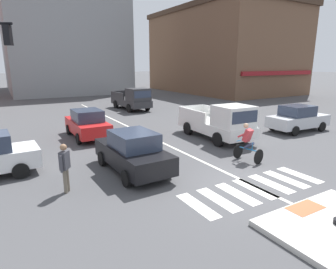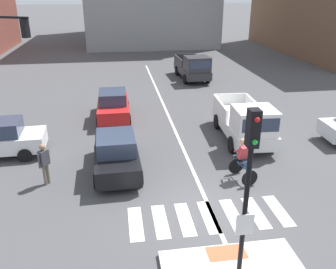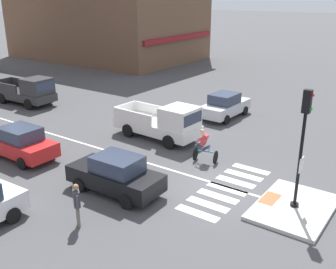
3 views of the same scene
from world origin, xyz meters
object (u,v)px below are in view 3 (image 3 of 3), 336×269
object	(u,v)px
car_silver_cross_right	(225,106)
cyclist	(204,145)
car_black_westbound_near	(116,174)
pedestrian_at_curb_left	(77,202)
pickup_truck_charcoal_eastbound_distant	(28,92)
signal_pole	(303,139)
car_red_westbound_far	(20,143)
pickup_truck_white_eastbound_mid	(164,123)

from	to	relation	value
car_silver_cross_right	cyclist	size ratio (longest dim) A/B	2.47
car_black_westbound_near	pedestrian_at_curb_left	world-z (taller)	pedestrian_at_curb_left
car_black_westbound_near	cyclist	distance (m)	5.03
car_silver_cross_right	pedestrian_at_curb_left	xyz separation A→B (m)	(-14.61, -1.89, 0.17)
pickup_truck_charcoal_eastbound_distant	pedestrian_at_curb_left	size ratio (longest dim) A/B	3.10
signal_pole	pedestrian_at_curb_left	xyz separation A→B (m)	(-5.63, 5.89, -1.92)
pickup_truck_charcoal_eastbound_distant	car_silver_cross_right	bearing A→B (deg)	-67.21
car_red_westbound_far	signal_pole	bearing A→B (deg)	-76.76
pickup_truck_charcoal_eastbound_distant	pickup_truck_white_eastbound_mid	xyz separation A→B (m)	(-0.15, -12.46, 0.00)
car_silver_cross_right	pedestrian_at_curb_left	size ratio (longest dim) A/B	2.49
car_black_westbound_near	car_silver_cross_right	xyz separation A→B (m)	(11.92, 1.25, 0.00)
car_red_westbound_far	pedestrian_at_curb_left	distance (m)	7.46
car_black_westbound_near	car_red_westbound_far	xyz separation A→B (m)	(-0.09, 6.35, 0.00)
signal_pole	car_red_westbound_far	distance (m)	13.40
pickup_truck_white_eastbound_mid	pedestrian_at_curb_left	world-z (taller)	pickup_truck_white_eastbound_mid
signal_pole	car_red_westbound_far	size ratio (longest dim) A/B	1.11
signal_pole	cyclist	distance (m)	5.86
signal_pole	car_silver_cross_right	xyz separation A→B (m)	(8.98, 7.78, -2.09)
signal_pole	cyclist	xyz separation A→B (m)	(1.90, 5.16, -2.03)
car_black_westbound_near	pickup_truck_white_eastbound_mid	distance (m)	6.53
car_red_westbound_far	pedestrian_at_curb_left	size ratio (longest dim) A/B	2.46
car_red_westbound_far	pickup_truck_charcoal_eastbound_distant	size ratio (longest dim) A/B	0.79
car_black_westbound_near	car_silver_cross_right	bearing A→B (deg)	5.97
car_silver_cross_right	pedestrian_at_curb_left	bearing A→B (deg)	-172.62
car_silver_cross_right	pickup_truck_white_eastbound_mid	world-z (taller)	pickup_truck_white_eastbound_mid
car_silver_cross_right	car_red_westbound_far	world-z (taller)	same
car_silver_cross_right	cyclist	bearing A→B (deg)	-159.70
pickup_truck_white_eastbound_mid	cyclist	size ratio (longest dim) A/B	3.09
signal_pole	pickup_truck_white_eastbound_mid	xyz separation A→B (m)	(3.25, 8.60, -1.92)
pedestrian_at_curb_left	cyclist	bearing A→B (deg)	-5.52
car_red_westbound_far	cyclist	distance (m)	9.16
car_black_westbound_near	pickup_truck_white_eastbound_mid	size ratio (longest dim) A/B	0.80
pedestrian_at_curb_left	pickup_truck_charcoal_eastbound_distant	bearing A→B (deg)	59.24
cyclist	pedestrian_at_curb_left	xyz separation A→B (m)	(-7.53, 0.73, 0.11)
car_black_westbound_near	cyclist	size ratio (longest dim) A/B	2.47
pickup_truck_charcoal_eastbound_distant	pedestrian_at_curb_left	world-z (taller)	pickup_truck_charcoal_eastbound_distant
car_black_westbound_near	pickup_truck_charcoal_eastbound_distant	bearing A→B (deg)	66.42
car_red_westbound_far	pedestrian_at_curb_left	world-z (taller)	pedestrian_at_curb_left
cyclist	signal_pole	bearing A→B (deg)	-110.22
cyclist	pedestrian_at_curb_left	distance (m)	7.57
signal_pole	pickup_truck_white_eastbound_mid	world-z (taller)	signal_pole
car_red_westbound_far	pedestrian_at_curb_left	bearing A→B (deg)	-110.40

